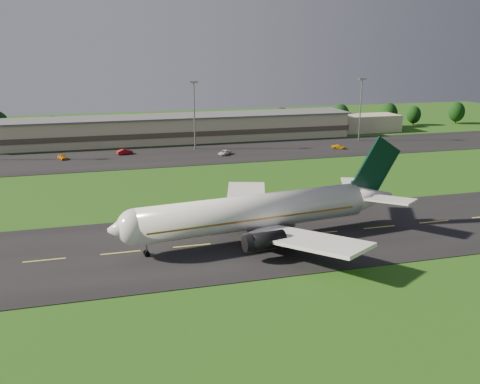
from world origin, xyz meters
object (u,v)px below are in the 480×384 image
object	(u,v)px
terminal	(190,128)
service_vehicle_c	(225,152)
airliner	(258,212)
service_vehicle_b	(125,152)
service_vehicle_a	(62,157)
service_vehicle_d	(339,147)
light_mast_centre	(194,107)
light_mast_east	(361,102)

from	to	relation	value
terminal	service_vehicle_c	xyz separation A→B (m)	(5.04, -27.41, -3.23)
airliner	service_vehicle_b	world-z (taller)	airliner
terminal	service_vehicle_a	xyz separation A→B (m)	(-39.80, -21.57, -3.22)
airliner	service_vehicle_d	xyz separation A→B (m)	(47.19, 68.22, -3.95)
light_mast_centre	light_mast_east	distance (m)	55.00
terminal	service_vehicle_c	bearing A→B (deg)	-79.59
terminal	light_mast_east	distance (m)	56.67
service_vehicle_a	service_vehicle_b	distance (m)	17.37
service_vehicle_d	airliner	bearing A→B (deg)	179.99
terminal	airliner	bearing A→B (deg)	-93.85
light_mast_centre	airliner	bearing A→B (deg)	-93.62
light_mast_centre	service_vehicle_c	size ratio (longest dim) A/B	4.27
service_vehicle_a	service_vehicle_c	distance (m)	45.21
airliner	light_mast_east	xyz separation A→B (m)	(60.06, 79.89, 8.08)
light_mast_east	airliner	bearing A→B (deg)	-126.93
terminal	light_mast_east	world-z (taller)	light_mast_east
terminal	service_vehicle_b	xyz separation A→B (m)	(-22.61, -19.04, -3.15)
service_vehicle_c	service_vehicle_d	size ratio (longest dim) A/B	1.12
service_vehicle_c	service_vehicle_d	bearing A→B (deg)	42.14
service_vehicle_c	light_mast_east	bearing A→B (deg)	55.87
airliner	terminal	size ratio (longest dim) A/B	0.35
service_vehicle_b	service_vehicle_a	bearing A→B (deg)	82.57
service_vehicle_b	service_vehicle_d	size ratio (longest dim) A/B	1.06
service_vehicle_d	service_vehicle_c	bearing A→B (deg)	123.95
light_mast_centre	service_vehicle_b	xyz separation A→B (m)	(-21.21, -2.86, -11.89)
service_vehicle_c	service_vehicle_b	bearing A→B (deg)	-153.99
service_vehicle_b	light_mast_east	bearing A→B (deg)	-103.65
airliner	service_vehicle_b	size ratio (longest dim) A/B	11.34
airliner	terminal	xyz separation A→B (m)	(6.46, 96.08, -0.67)
light_mast_east	service_vehicle_d	xyz separation A→B (m)	(-12.87, -11.67, -12.02)
airliner	service_vehicle_c	bearing A→B (deg)	73.33
airliner	service_vehicle_a	xyz separation A→B (m)	(-33.33, 74.50, -3.89)
service_vehicle_a	airliner	bearing A→B (deg)	-85.32
service_vehicle_a	service_vehicle_d	size ratio (longest dim) A/B	0.92
terminal	service_vehicle_c	world-z (taller)	terminal
airliner	light_mast_east	world-z (taller)	light_mast_east
terminal	light_mast_centre	xyz separation A→B (m)	(-1.40, -16.18, 8.75)
airliner	service_vehicle_a	bearing A→B (deg)	106.94
light_mast_centre	service_vehicle_b	bearing A→B (deg)	-172.31
light_mast_east	service_vehicle_a	world-z (taller)	light_mast_east
light_mast_centre	service_vehicle_a	bearing A→B (deg)	-172.01
airliner	light_mast_centre	world-z (taller)	light_mast_centre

